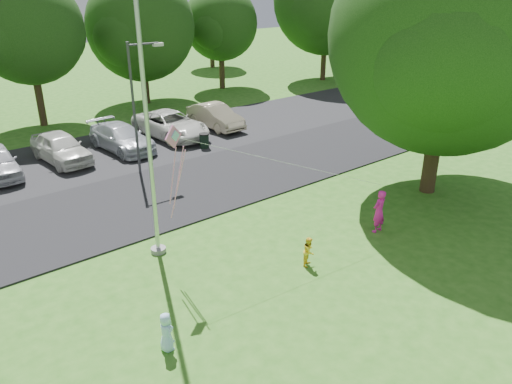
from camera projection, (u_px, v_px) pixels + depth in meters
ground at (343, 281)px, 14.98m from camera, size 120.00×120.00×0.00m
park_road at (186, 188)px, 21.40m from camera, size 60.00×6.00×0.06m
parking_strip at (121, 150)px, 26.05m from camera, size 42.00×7.00×0.06m
flagpole at (148, 131)px, 14.88m from camera, size 0.50×0.50×10.00m
street_lamp at (138, 97)px, 21.65m from camera, size 1.66×0.24×5.90m
trash_can at (204, 141)px, 26.16m from camera, size 0.52×0.52×0.83m
big_tree at (450, 42)px, 18.63m from camera, size 9.67×9.10×10.92m
tree_row at (74, 22)px, 30.91m from camera, size 64.35×11.94×10.88m
horizon_trees at (63, 31)px, 39.79m from camera, size 77.46×7.20×7.02m
parked_cars at (126, 135)px, 26.06m from camera, size 13.75×5.40×1.44m
woman at (379, 211)px, 17.57m from camera, size 0.60×0.42×1.59m
child_yellow at (309, 251)px, 15.64m from camera, size 0.59×0.55×0.97m
child_blue at (166, 332)px, 12.06m from camera, size 0.35×0.52×1.05m
kite at (180, 152)px, 13.97m from camera, size 7.13×2.38×2.90m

